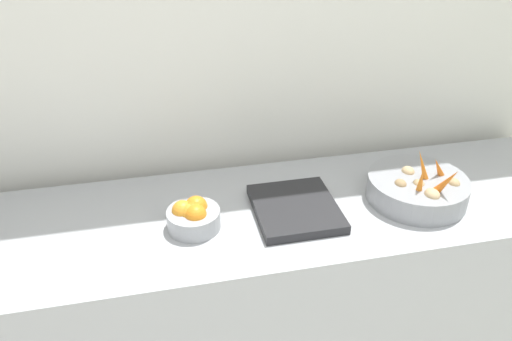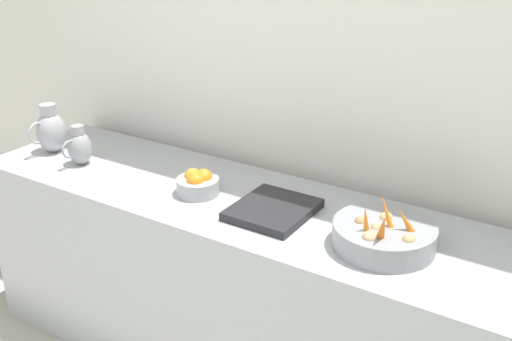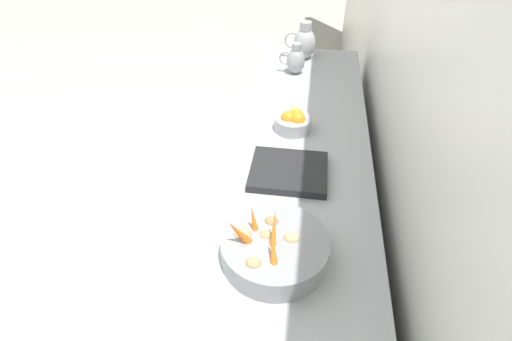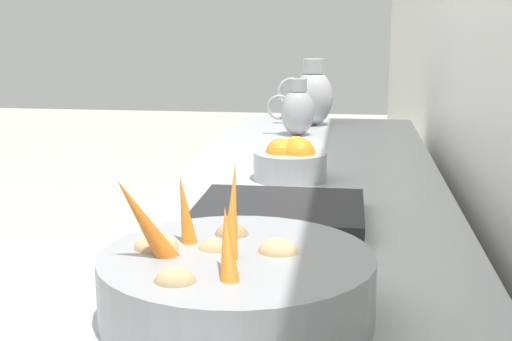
# 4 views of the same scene
# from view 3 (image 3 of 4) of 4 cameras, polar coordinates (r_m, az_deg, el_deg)

# --- Properties ---
(ground_plane) EXTENTS (16.68, 16.68, 0.00)m
(ground_plane) POSITION_cam_3_polar(r_m,az_deg,el_deg) (2.91, -27.10, -11.91)
(ground_plane) COLOR #ADAA9E
(tile_wall_left) EXTENTS (0.10, 9.61, 3.00)m
(tile_wall_left) POSITION_cam_3_polar(r_m,az_deg,el_deg) (1.26, 27.65, 8.33)
(tile_wall_left) COLOR white
(tile_wall_left) RESTS_ON ground_plane
(prep_counter) EXTENTS (0.68, 2.73, 0.91)m
(prep_counter) POSITION_cam_3_polar(r_m,az_deg,el_deg) (2.22, 5.33, -7.56)
(prep_counter) COLOR #ADAFB5
(prep_counter) RESTS_ON ground_plane
(vegetable_colander) EXTENTS (0.38, 0.38, 0.22)m
(vegetable_colander) POSITION_cam_3_polar(r_m,az_deg,el_deg) (1.43, 2.54, -10.92)
(vegetable_colander) COLOR gray
(vegetable_colander) RESTS_ON prep_counter
(orange_bowl) EXTENTS (0.19, 0.19, 0.11)m
(orange_bowl) POSITION_cam_3_polar(r_m,az_deg,el_deg) (2.09, 5.26, 6.98)
(orange_bowl) COLOR #9EA0A5
(orange_bowl) RESTS_ON prep_counter
(metal_pitcher_tall) EXTENTS (0.21, 0.15, 0.25)m
(metal_pitcher_tall) POSITION_cam_3_polar(r_m,az_deg,el_deg) (2.92, 6.81, 17.52)
(metal_pitcher_tall) COLOR #A3A3A8
(metal_pitcher_tall) RESTS_ON prep_counter
(metal_pitcher_short) EXTENTS (0.17, 0.12, 0.20)m
(metal_pitcher_short) POSITION_cam_3_polar(r_m,az_deg,el_deg) (2.69, 5.59, 15.27)
(metal_pitcher_short) COLOR #939399
(metal_pitcher_short) RESTS_ON prep_counter
(counter_sink_basin) EXTENTS (0.34, 0.30, 0.04)m
(counter_sink_basin) POSITION_cam_3_polar(r_m,az_deg,el_deg) (1.80, 4.65, -0.04)
(counter_sink_basin) COLOR #232326
(counter_sink_basin) RESTS_ON prep_counter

